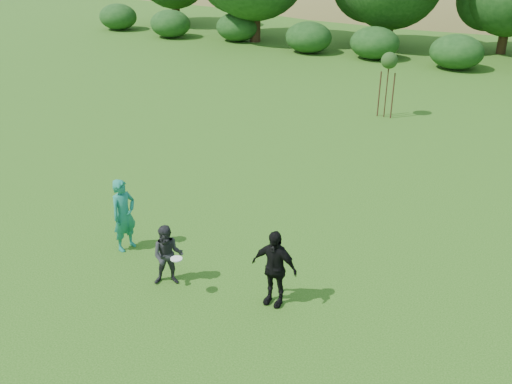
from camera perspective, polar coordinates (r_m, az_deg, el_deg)
ground at (r=14.01m, az=-5.90°, el=-8.75°), size 120.00×120.00×0.00m
player_teal at (r=15.11m, az=-13.07°, el=-2.25°), size 0.59×0.79×1.97m
player_grey at (r=13.57m, az=-8.81°, el=-6.30°), size 0.94×0.88×1.54m
player_black at (r=12.70m, az=1.82°, el=-7.58°), size 1.09×0.46×1.85m
frisbee at (r=12.98m, az=-7.97°, el=-6.63°), size 0.27×0.27×0.04m
sapling at (r=25.38m, az=13.18°, el=12.52°), size 0.70×0.70×2.85m
hillside at (r=80.72m, az=22.58°, el=9.39°), size 150.00×72.00×52.00m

